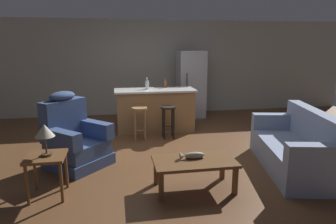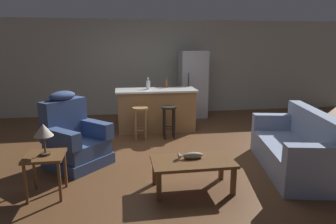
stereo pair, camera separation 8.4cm
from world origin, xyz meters
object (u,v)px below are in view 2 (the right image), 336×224
recliner_near_lamp (74,139)px  bottle_short_amber (166,84)px  fish_figurine (190,156)px  bar_stool_left (140,117)px  kitchen_island (156,110)px  table_lamp (43,132)px  coffee_table (193,164)px  bar_stool_right (169,116)px  couch (297,149)px  end_table (45,162)px  refrigerator (193,84)px  bottle_tall_green (148,85)px

recliner_near_lamp → bottle_short_amber: size_ratio=5.29×
fish_figurine → bar_stool_left: bar_stool_left is taller
kitchen_island → table_lamp: bearing=-122.0°
coffee_table → fish_figurine: fish_figurine is taller
bar_stool_left → bar_stool_right: same height
couch → kitchen_island: bearing=-42.1°
end_table → bottle_short_amber: size_ratio=2.47×
fish_figurine → kitchen_island: bearing=92.4°
bar_stool_left → bar_stool_right: 0.60m
bottle_short_amber → couch: bearing=-60.2°
refrigerator → recliner_near_lamp: bearing=-132.2°
coffee_table → bar_stool_right: bearing=88.7°
fish_figurine → recliner_near_lamp: 2.02m
bar_stool_left → refrigerator: bearing=49.9°
refrigerator → bottle_short_amber: refrigerator is taller
couch → bottle_short_amber: bearing=-48.6°
fish_figurine → recliner_near_lamp: size_ratio=0.28×
bar_stool_left → end_table: bearing=-122.2°
coffee_table → bar_stool_left: bar_stool_left is taller
end_table → bar_stool_right: bar_stool_right is taller
coffee_table → end_table: (-1.91, 0.14, 0.10)m
bar_stool_left → kitchen_island: bearing=57.2°
bottle_short_amber → recliner_near_lamp: bearing=-132.4°
fish_figurine → bottle_tall_green: 3.01m
fish_figurine → bottle_tall_green: size_ratio=1.27×
table_lamp → refrigerator: refrigerator is taller
fish_figurine → bar_stool_left: size_ratio=0.50×
couch → bottle_tall_green: bottle_tall_green is taller
kitchen_island → bar_stool_right: bearing=-73.0°
fish_figurine → table_lamp: size_ratio=0.83×
bar_stool_right → refrigerator: (0.94, 1.83, 0.41)m
fish_figurine → refrigerator: refrigerator is taller
bottle_tall_green → refrigerator: bearing=41.4°
coffee_table → bottle_short_amber: bearing=87.5°
end_table → bar_stool_left: bearing=57.8°
couch → refrigerator: bearing=-67.1°
kitchen_island → bar_stool_left: kitchen_island is taller
kitchen_island → coffee_table: bearing=-87.3°
refrigerator → bottle_tall_green: 1.75m
bar_stool_right → kitchen_island: bearing=107.0°
bar_stool_left → refrigerator: 2.43m
kitchen_island → bottle_short_amber: (0.28, 0.24, 0.56)m
coffee_table → bottle_short_amber: bottle_short_amber is taller
recliner_near_lamp → refrigerator: bearing=91.6°
bar_stool_right → refrigerator: bearing=62.8°
table_lamp → kitchen_island: size_ratio=0.23×
refrigerator → coffee_table: bearing=-103.5°
bar_stool_left → bottle_short_amber: size_ratio=3.00×
fish_figurine → couch: couch is taller
table_lamp → bottle_tall_green: (1.59, 2.86, 0.18)m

